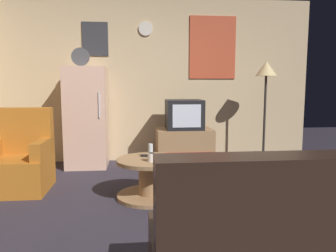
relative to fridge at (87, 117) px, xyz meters
name	(u,v)px	position (x,y,z in m)	size (l,w,h in m)	color
ground_plane	(169,217)	(1.03, -2.07, -0.75)	(12.00, 12.00, 0.00)	#2D2833
wall_with_art	(153,80)	(1.03, 0.38, 0.56)	(5.20, 0.12, 2.61)	#D1B284
fridge	(87,117)	(0.00, 0.00, 0.00)	(0.60, 0.62, 1.77)	beige
tv_stand	(184,148)	(1.47, -0.15, -0.47)	(0.84, 0.53, 0.57)	#9E754C
crt_tv	(184,114)	(1.46, -0.16, 0.04)	(0.54, 0.51, 0.44)	black
standing_lamp	(266,77)	(2.70, -0.20, 0.60)	(0.32, 0.32, 1.59)	#332D28
coffee_table	(150,178)	(0.87, -1.52, -0.54)	(0.72, 0.72, 0.44)	#9E754C
wine_glass	(151,150)	(0.89, -1.43, -0.24)	(0.05, 0.05, 0.15)	silver
mug_ceramic_white	(151,157)	(0.89, -1.65, -0.27)	(0.08, 0.08, 0.09)	silver
mug_ceramic_tan	(151,157)	(0.89, -1.63, -0.27)	(0.08, 0.08, 0.09)	tan
remote_control	(147,156)	(0.86, -1.40, -0.31)	(0.15, 0.04, 0.02)	black
armchair	(20,162)	(-0.64, -1.08, -0.42)	(0.68, 0.68, 0.96)	#B2661E
couch	(305,252)	(1.65, -3.39, -0.44)	(1.70, 0.80, 0.92)	black
book_stack	(224,163)	(2.08, -0.23, -0.71)	(0.20, 0.18, 0.09)	#9A4D6F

